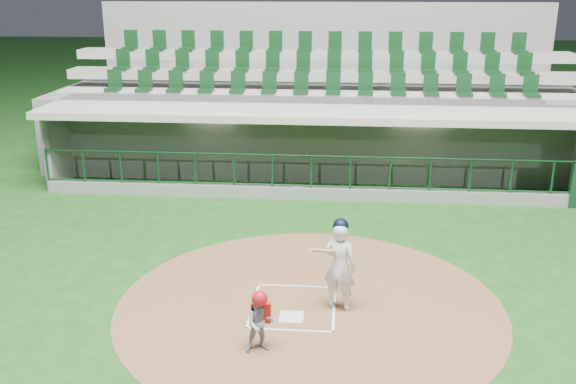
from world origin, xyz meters
name	(u,v)px	position (x,y,z in m)	size (l,w,h in m)	color
ground	(295,300)	(0.00, 0.00, 0.00)	(120.00, 120.00, 0.00)	#144212
dirt_circle	(310,305)	(0.30, -0.20, 0.01)	(7.20, 7.20, 0.01)	brown
home_plate	(292,317)	(0.00, -0.70, 0.02)	(0.43, 0.43, 0.02)	white
batter_box_chalk	(293,307)	(0.00, -0.30, 0.02)	(1.55, 1.80, 0.01)	white
dugout_structure	(317,149)	(0.07, 7.83, 0.96)	(16.40, 3.70, 3.00)	slate
seating_deck	(319,114)	(0.00, 10.91, 1.42)	(17.00, 6.72, 5.15)	slate
batter	(340,264)	(0.83, -0.26, 0.89)	(0.90, 0.94, 1.76)	silver
catcher	(260,321)	(-0.42, -1.81, 0.55)	(0.57, 0.50, 1.07)	gray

